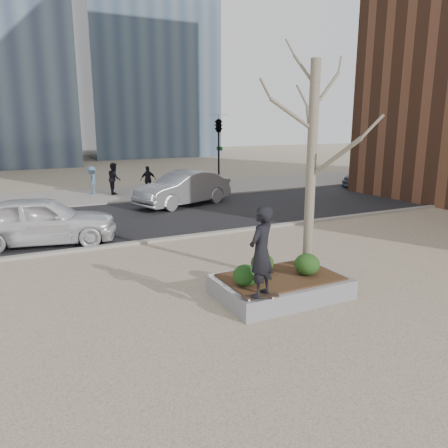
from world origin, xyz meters
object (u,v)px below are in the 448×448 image
skateboard (260,297)px  skateboarder (261,252)px  planter (280,287)px  police_car (41,220)px

skateboard → skateboarder: bearing=-165.5°
planter → skateboarder: size_ratio=1.58×
police_car → skateboard: bearing=-144.4°
planter → skateboard: bearing=-141.3°
planter → skateboarder: bearing=-141.3°
planter → skateboarder: (-1.10, -0.88, 1.25)m
police_car → planter: bearing=-135.5°
planter → skateboarder: skateboarder is taller
planter → skateboard: (-1.10, -0.88, 0.26)m
skateboard → skateboarder: (-0.00, 0.00, 0.99)m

